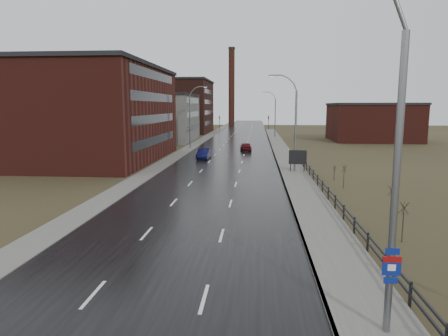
% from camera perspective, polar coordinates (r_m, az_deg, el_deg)
% --- Properties ---
extents(road, '(14.00, 300.00, 0.06)m').
position_cam_1_polar(road, '(71.50, 1.23, 2.61)').
color(road, black).
rests_on(road, ground).
extents(sidewalk_right, '(3.20, 180.00, 0.18)m').
position_cam_1_polar(sidewalk_right, '(46.77, 9.89, -0.73)').
color(sidewalk_right, '#595651').
rests_on(sidewalk_right, ground).
extents(curb_right, '(0.16, 180.00, 0.18)m').
position_cam_1_polar(curb_right, '(46.66, 8.04, -0.71)').
color(curb_right, slate).
rests_on(curb_right, ground).
extents(sidewalk_left, '(2.40, 260.00, 0.12)m').
position_cam_1_polar(sidewalk_left, '(72.46, -5.26, 2.68)').
color(sidewalk_left, '#595651').
rests_on(sidewalk_left, ground).
extents(warehouse_near, '(22.44, 28.56, 13.50)m').
position_cam_1_polar(warehouse_near, '(61.43, -19.79, 7.38)').
color(warehouse_near, '#471914').
rests_on(warehouse_near, ground).
extents(warehouse_mid, '(16.32, 20.40, 10.50)m').
position_cam_1_polar(warehouse_mid, '(91.74, -9.43, 7.13)').
color(warehouse_mid, slate).
rests_on(warehouse_mid, ground).
extents(warehouse_far, '(26.52, 24.48, 15.50)m').
position_cam_1_polar(warehouse_far, '(122.05, -8.30, 8.72)').
color(warehouse_far, '#331611').
rests_on(warehouse_far, ground).
extents(building_right, '(18.36, 16.32, 8.50)m').
position_cam_1_polar(building_right, '(96.57, 20.45, 6.19)').
color(building_right, '#471914').
rests_on(building_right, ground).
extents(smokestack, '(2.70, 2.70, 30.70)m').
position_cam_1_polar(smokestack, '(161.47, 1.08, 11.55)').
color(smokestack, '#331611').
rests_on(smokestack, ground).
extents(streetlight_main, '(3.91, 0.29, 12.11)m').
position_cam_1_polar(streetlight_main, '(13.69, 22.25, 1.16)').
color(streetlight_main, slate).
rests_on(streetlight_main, ground).
extents(streetlight_right_mid, '(3.36, 0.28, 11.35)m').
position_cam_1_polar(streetlight_right_mid, '(47.17, 9.85, 6.37)').
color(streetlight_right_mid, slate).
rests_on(streetlight_right_mid, ground).
extents(streetlight_left, '(3.36, 0.28, 11.35)m').
position_cam_1_polar(streetlight_left, '(73.96, -4.67, 7.30)').
color(streetlight_left, slate).
rests_on(streetlight_left, ground).
extents(streetlight_right_far, '(3.36, 0.28, 11.35)m').
position_cam_1_polar(streetlight_right_far, '(101.05, 7.16, 7.65)').
color(streetlight_right_far, slate).
rests_on(streetlight_right_far, ground).
extents(guardrail, '(0.10, 53.05, 1.10)m').
position_cam_1_polar(guardrail, '(30.67, 15.86, -4.76)').
color(guardrail, black).
rests_on(guardrail, ground).
extents(shrub_c, '(0.56, 0.59, 2.38)m').
position_cam_1_polar(shrub_c, '(25.12, 24.22, -6.90)').
color(shrub_c, '#382D23').
rests_on(shrub_c, ground).
extents(shrub_d, '(0.56, 0.59, 2.35)m').
position_cam_1_polar(shrub_d, '(29.79, 22.76, -4.46)').
color(shrub_d, '#382D23').
rests_on(shrub_d, ground).
extents(shrub_e, '(0.54, 0.57, 2.26)m').
position_cam_1_polar(shrub_e, '(39.37, 16.76, -1.12)').
color(shrub_e, '#382D23').
rests_on(shrub_e, ground).
extents(shrub_f, '(0.38, 0.40, 1.55)m').
position_cam_1_polar(shrub_f, '(43.67, 15.48, -0.63)').
color(shrub_f, '#382D23').
rests_on(shrub_f, ground).
extents(billboard, '(2.06, 0.17, 2.69)m').
position_cam_1_polar(billboard, '(47.26, 10.48, 1.43)').
color(billboard, black).
rests_on(billboard, ground).
extents(traffic_light_left, '(0.58, 2.73, 5.30)m').
position_cam_1_polar(traffic_light_left, '(131.57, -0.65, 7.43)').
color(traffic_light_left, black).
rests_on(traffic_light_left, ground).
extents(traffic_light_right, '(0.58, 2.73, 5.30)m').
position_cam_1_polar(traffic_light_right, '(131.04, 6.39, 7.37)').
color(traffic_light_right, black).
rests_on(traffic_light_right, ground).
extents(car_near, '(1.79, 4.77, 1.56)m').
position_cam_1_polar(car_near, '(59.09, -2.87, 2.03)').
color(car_near, '#0A0D36').
rests_on(car_near, ground).
extents(car_far, '(2.23, 4.61, 1.52)m').
position_cam_1_polar(car_far, '(69.59, 3.15, 3.03)').
color(car_far, '#500D12').
rests_on(car_far, ground).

